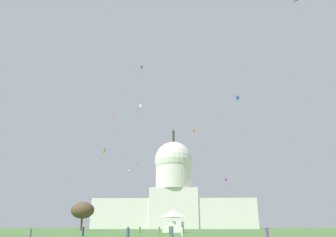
{
  "coord_description": "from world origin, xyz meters",
  "views": [
    {
      "loc": [
        2.46,
        -39.8,
        1.6
      ],
      "look_at": [
        -0.83,
        61.8,
        36.23
      ],
      "focal_mm": 33.94,
      "sensor_mm": 36.0,
      "label": 1
    }
  ],
  "objects_px": {
    "person_denim_near_tree_east": "(128,233)",
    "kite_yellow_mid": "(129,171)",
    "kite_red_high": "(114,116)",
    "kite_cyan_high": "(137,163)",
    "person_navy_back_center": "(83,231)",
    "kite_black_high": "(142,68)",
    "person_purple_front_center": "(267,233)",
    "event_tent": "(174,221)",
    "kite_lime_mid": "(104,152)",
    "person_grey_front_right": "(30,233)",
    "kite_orange_high": "(194,131)",
    "capitol_building": "(174,195)",
    "person_olive_near_tent": "(140,230)",
    "kite_turquoise_low": "(91,200)",
    "person_white_mid_center": "(182,231)",
    "kite_white_mid": "(140,107)",
    "person_denim_back_right": "(172,233)",
    "kite_magenta_low": "(231,198)",
    "kite_green_high": "(296,2)",
    "person_grey_back_left": "(159,230)",
    "kite_violet_mid": "(226,179)",
    "tree_west_mid": "(83,210)",
    "kite_blue_high": "(238,98)",
    "kite_gold_low": "(186,207)",
    "person_olive_edge_east": "(170,231)",
    "person_orange_edge_west": "(183,230)"
  },
  "relations": [
    {
      "from": "person_denim_near_tree_east",
      "to": "kite_yellow_mid",
      "type": "bearing_deg",
      "value": -160.62
    },
    {
      "from": "kite_red_high",
      "to": "kite_cyan_high",
      "type": "bearing_deg",
      "value": 150.7
    },
    {
      "from": "person_navy_back_center",
      "to": "kite_black_high",
      "type": "height_order",
      "value": "kite_black_high"
    },
    {
      "from": "person_purple_front_center",
      "to": "kite_red_high",
      "type": "height_order",
      "value": "kite_red_high"
    },
    {
      "from": "event_tent",
      "to": "kite_red_high",
      "type": "distance_m",
      "value": 84.76
    },
    {
      "from": "person_denim_near_tree_east",
      "to": "kite_lime_mid",
      "type": "height_order",
      "value": "kite_lime_mid"
    },
    {
      "from": "event_tent",
      "to": "kite_yellow_mid",
      "type": "distance_m",
      "value": 84.31
    },
    {
      "from": "kite_red_high",
      "to": "person_grey_front_right",
      "type": "bearing_deg",
      "value": 0.48
    },
    {
      "from": "kite_orange_high",
      "to": "kite_red_high",
      "type": "bearing_deg",
      "value": -149.12
    },
    {
      "from": "capitol_building",
      "to": "person_olive_near_tent",
      "type": "xyz_separation_m",
      "value": [
        -6.17,
        -151.62,
        -21.93
      ]
    },
    {
      "from": "kite_orange_high",
      "to": "kite_turquoise_low",
      "type": "bearing_deg",
      "value": -124.09
    },
    {
      "from": "person_navy_back_center",
      "to": "kite_cyan_high",
      "type": "relative_size",
      "value": 0.53
    },
    {
      "from": "kite_orange_high",
      "to": "event_tent",
      "type": "bearing_deg",
      "value": -51.92
    },
    {
      "from": "person_olive_near_tent",
      "to": "person_white_mid_center",
      "type": "height_order",
      "value": "person_white_mid_center"
    },
    {
      "from": "kite_red_high",
      "to": "kite_white_mid",
      "type": "height_order",
      "value": "kite_red_high"
    },
    {
      "from": "person_denim_back_right",
      "to": "kite_magenta_low",
      "type": "distance_m",
      "value": 139.54
    },
    {
      "from": "person_grey_front_right",
      "to": "kite_green_high",
      "type": "distance_m",
      "value": 80.43
    },
    {
      "from": "kite_red_high",
      "to": "kite_yellow_mid",
      "type": "xyz_separation_m",
      "value": [
        6.45,
        16.98,
        -25.28
      ]
    },
    {
      "from": "person_grey_back_left",
      "to": "person_purple_front_center",
      "type": "bearing_deg",
      "value": -17.08
    },
    {
      "from": "person_denim_back_right",
      "to": "kite_magenta_low",
      "type": "xyz_separation_m",
      "value": [
        29.86,
        135.43,
        15.44
      ]
    },
    {
      "from": "kite_orange_high",
      "to": "kite_magenta_low",
      "type": "height_order",
      "value": "kite_orange_high"
    },
    {
      "from": "event_tent",
      "to": "person_denim_near_tree_east",
      "type": "relative_size",
      "value": 4.54
    },
    {
      "from": "event_tent",
      "to": "kite_black_high",
      "type": "distance_m",
      "value": 51.57
    },
    {
      "from": "kite_violet_mid",
      "to": "kite_yellow_mid",
      "type": "height_order",
      "value": "kite_yellow_mid"
    },
    {
      "from": "tree_west_mid",
      "to": "person_denim_back_right",
      "type": "height_order",
      "value": "tree_west_mid"
    },
    {
      "from": "person_olive_near_tent",
      "to": "kite_blue_high",
      "type": "xyz_separation_m",
      "value": [
        29.92,
        17.01,
        42.04
      ]
    },
    {
      "from": "capitol_building",
      "to": "kite_yellow_mid",
      "type": "xyz_separation_m",
      "value": [
        -22.96,
        -64.03,
        7.32
      ]
    },
    {
      "from": "kite_yellow_mid",
      "to": "kite_red_high",
      "type": "bearing_deg",
      "value": 85.56
    },
    {
      "from": "kite_black_high",
      "to": "kite_gold_low",
      "type": "relative_size",
      "value": 2.98
    },
    {
      "from": "person_white_mid_center",
      "to": "kite_blue_high",
      "type": "distance_m",
      "value": 63.14
    },
    {
      "from": "kite_turquoise_low",
      "to": "kite_lime_mid",
      "type": "bearing_deg",
      "value": -109.45
    },
    {
      "from": "person_olive_edge_east",
      "to": "kite_gold_low",
      "type": "distance_m",
      "value": 140.59
    },
    {
      "from": "event_tent",
      "to": "kite_gold_low",
      "type": "height_order",
      "value": "kite_gold_low"
    },
    {
      "from": "person_denim_back_right",
      "to": "kite_magenta_low",
      "type": "height_order",
      "value": "kite_magenta_low"
    },
    {
      "from": "person_olive_near_tent",
      "to": "kite_red_high",
      "type": "bearing_deg",
      "value": 13.18
    },
    {
      "from": "person_purple_front_center",
      "to": "kite_magenta_low",
      "type": "bearing_deg",
      "value": 125.35
    },
    {
      "from": "person_olive_near_tent",
      "to": "person_white_mid_center",
      "type": "relative_size",
      "value": 0.97
    },
    {
      "from": "kite_turquoise_low",
      "to": "kite_blue_high",
      "type": "bearing_deg",
      "value": -69.74
    },
    {
      "from": "tree_west_mid",
      "to": "kite_magenta_low",
      "type": "relative_size",
      "value": 10.02
    },
    {
      "from": "person_grey_back_left",
      "to": "kite_magenta_low",
      "type": "distance_m",
      "value": 110.04
    },
    {
      "from": "capitol_building",
      "to": "person_grey_front_right",
      "type": "relative_size",
      "value": 78.4
    },
    {
      "from": "person_orange_edge_west",
      "to": "kite_violet_mid",
      "type": "height_order",
      "value": "kite_violet_mid"
    },
    {
      "from": "kite_violet_mid",
      "to": "kite_white_mid",
      "type": "xyz_separation_m",
      "value": [
        -32.05,
        -70.64,
        9.61
      ]
    },
    {
      "from": "kite_orange_high",
      "to": "capitol_building",
      "type": "bearing_deg",
      "value": 145.74
    },
    {
      "from": "kite_lime_mid",
      "to": "kite_white_mid",
      "type": "bearing_deg",
      "value": 128.13
    },
    {
      "from": "event_tent",
      "to": "kite_orange_high",
      "type": "xyz_separation_m",
      "value": [
        8.93,
        45.62,
        40.16
      ]
    },
    {
      "from": "person_purple_front_center",
      "to": "kite_orange_high",
      "type": "distance_m",
      "value": 101.77
    },
    {
      "from": "event_tent",
      "to": "kite_gold_low",
      "type": "xyz_separation_m",
      "value": [
        6.09,
        111.86,
        10.19
      ]
    },
    {
      "from": "kite_magenta_low",
      "to": "kite_turquoise_low",
      "type": "bearing_deg",
      "value": 134.28
    },
    {
      "from": "kite_red_high",
      "to": "tree_west_mid",
      "type": "bearing_deg",
      "value": -31.84
    }
  ]
}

